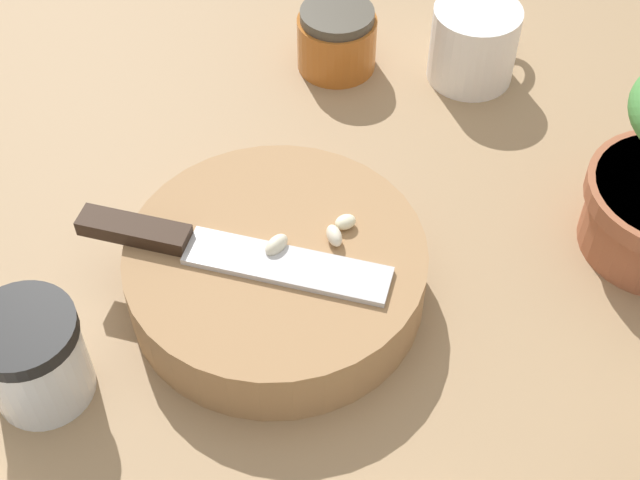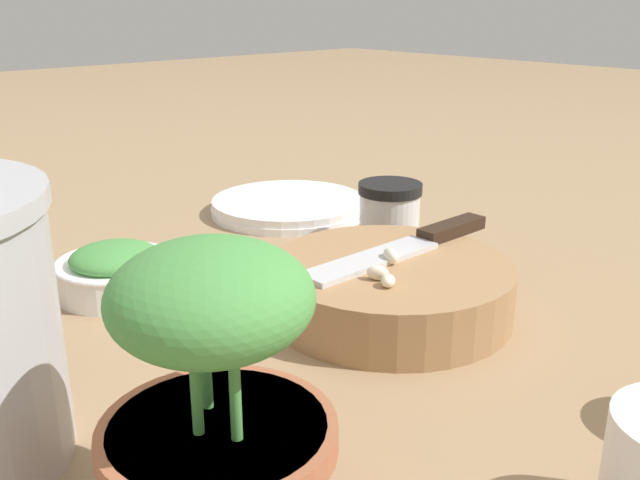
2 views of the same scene
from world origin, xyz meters
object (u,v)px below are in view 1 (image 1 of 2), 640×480
(spice_jar, at_px, (34,357))
(coffee_mug, at_px, (475,43))
(cutting_board, at_px, (278,268))
(honey_jar, at_px, (337,39))
(chef_knife, at_px, (212,248))
(garlic_cloves, at_px, (313,235))

(spice_jar, xyz_separation_m, coffee_mug, (-0.43, 0.24, -0.00))
(cutting_board, height_order, honey_jar, honey_jar)
(cutting_board, height_order, chef_knife, chef_knife)
(cutting_board, distance_m, spice_jar, 0.19)
(honey_jar, bearing_deg, garlic_cloves, 10.58)
(cutting_board, distance_m, coffee_mug, 0.32)
(garlic_cloves, relative_size, spice_jar, 0.80)
(chef_knife, height_order, honey_jar, chef_knife)
(cutting_board, bearing_deg, coffee_mug, 160.91)
(honey_jar, bearing_deg, chef_knife, -3.62)
(coffee_mug, distance_m, honey_jar, 0.13)
(garlic_cloves, bearing_deg, chef_knife, -66.71)
(garlic_cloves, distance_m, coffee_mug, 0.30)
(honey_jar, bearing_deg, coffee_mug, 98.48)
(garlic_cloves, relative_size, coffee_mug, 0.60)
(garlic_cloves, height_order, coffee_mug, coffee_mug)
(cutting_board, height_order, coffee_mug, coffee_mug)
(garlic_cloves, bearing_deg, honey_jar, -169.42)
(cutting_board, relative_size, spice_jar, 2.89)
(garlic_cloves, xyz_separation_m, honey_jar, (-0.27, -0.05, -0.03))
(coffee_mug, bearing_deg, cutting_board, -19.09)
(cutting_board, xyz_separation_m, chef_knife, (0.02, -0.04, 0.03))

